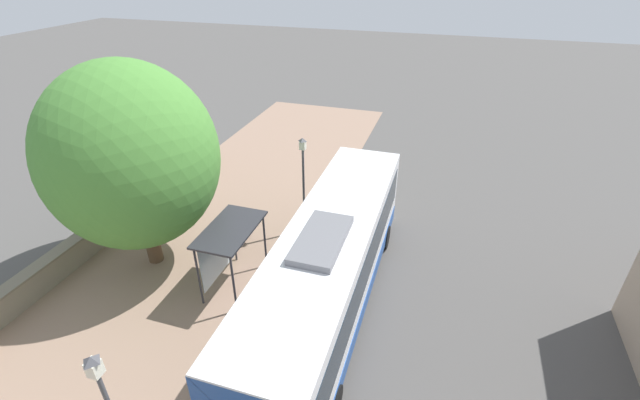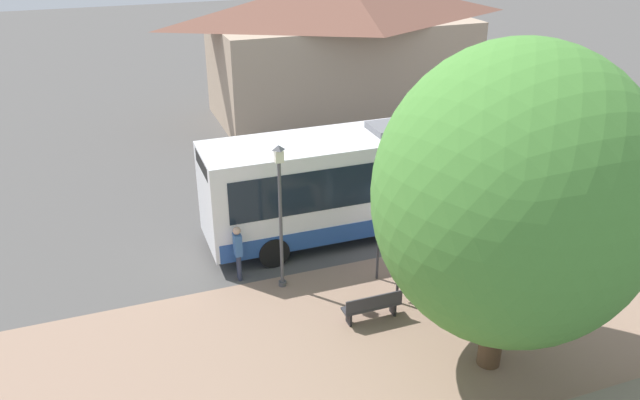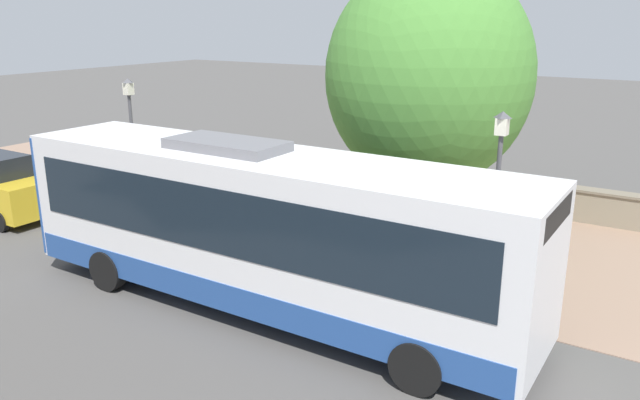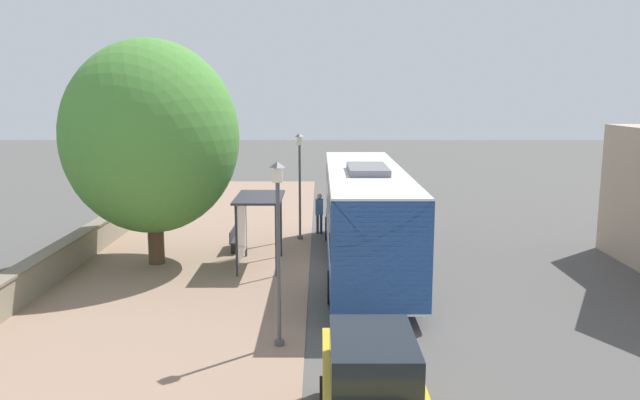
{
  "view_description": "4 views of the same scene",
  "coord_description": "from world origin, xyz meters",
  "px_view_note": "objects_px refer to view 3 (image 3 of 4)",
  "views": [
    {
      "loc": [
        4.99,
        -10.49,
        11.08
      ],
      "look_at": [
        0.54,
        3.73,
        2.32
      ],
      "focal_mm": 24.0,
      "sensor_mm": 36.0,
      "label": 1
    },
    {
      "loc": [
        -15.77,
        9.08,
        10.48
      ],
      "look_at": [
        0.15,
        3.21,
        2.36
      ],
      "focal_mm": 35.0,
      "sensor_mm": 36.0,
      "label": 2
    },
    {
      "loc": [
        12.23,
        8.27,
        6.4
      ],
      "look_at": [
        0.43,
        0.8,
        2.27
      ],
      "focal_mm": 35.0,
      "sensor_mm": 36.0,
      "label": 3
    },
    {
      "loc": [
        0.37,
        -21.36,
        6.25
      ],
      "look_at": [
        0.46,
        2.09,
        2.16
      ],
      "focal_mm": 35.0,
      "sensor_mm": 36.0,
      "label": 4
    }
  ],
  "objects_px": {
    "bench": "(451,245)",
    "bus": "(262,226)",
    "bus_shelter": "(358,182)",
    "street_lamp_near": "(133,140)",
    "street_lamp_far": "(496,199)",
    "shade_tree": "(428,76)",
    "pedestrian": "(533,294)"
  },
  "relations": [
    {
      "from": "street_lamp_near",
      "to": "shade_tree",
      "type": "xyz_separation_m",
      "value": [
        -4.99,
        7.52,
        1.93
      ]
    },
    {
      "from": "street_lamp_near",
      "to": "pedestrian",
      "type": "bearing_deg",
      "value": 85.5
    },
    {
      "from": "bench",
      "to": "street_lamp_near",
      "type": "distance_m",
      "value": 10.06
    },
    {
      "from": "pedestrian",
      "to": "street_lamp_far",
      "type": "bearing_deg",
      "value": -126.26
    },
    {
      "from": "bench",
      "to": "bus",
      "type": "bearing_deg",
      "value": -27.54
    },
    {
      "from": "bus",
      "to": "street_lamp_far",
      "type": "height_order",
      "value": "street_lamp_far"
    },
    {
      "from": "bus_shelter",
      "to": "street_lamp_near",
      "type": "distance_m",
      "value": 7.33
    },
    {
      "from": "shade_tree",
      "to": "street_lamp_near",
      "type": "bearing_deg",
      "value": -56.42
    },
    {
      "from": "bus",
      "to": "street_lamp_near",
      "type": "height_order",
      "value": "street_lamp_near"
    },
    {
      "from": "bus",
      "to": "street_lamp_near",
      "type": "distance_m",
      "value": 7.45
    },
    {
      "from": "bus",
      "to": "street_lamp_far",
      "type": "xyz_separation_m",
      "value": [
        -2.45,
        4.39,
        0.72
      ]
    },
    {
      "from": "street_lamp_near",
      "to": "bus",
      "type": "bearing_deg",
      "value": 69.43
    },
    {
      "from": "pedestrian",
      "to": "shade_tree",
      "type": "xyz_separation_m",
      "value": [
        -5.97,
        -4.94,
        3.58
      ]
    },
    {
      "from": "bus",
      "to": "shade_tree",
      "type": "bearing_deg",
      "value": 175.63
    },
    {
      "from": "street_lamp_near",
      "to": "street_lamp_far",
      "type": "height_order",
      "value": "street_lamp_near"
    },
    {
      "from": "shade_tree",
      "to": "bus_shelter",
      "type": "bearing_deg",
      "value": -5.19
    },
    {
      "from": "street_lamp_near",
      "to": "shade_tree",
      "type": "bearing_deg",
      "value": 123.58
    },
    {
      "from": "street_lamp_far",
      "to": "bus_shelter",
      "type": "bearing_deg",
      "value": -109.41
    },
    {
      "from": "bus",
      "to": "bus_shelter",
      "type": "bearing_deg",
      "value": 176.41
    },
    {
      "from": "bus",
      "to": "bus_shelter",
      "type": "xyz_separation_m",
      "value": [
        -3.91,
        0.25,
        0.16
      ]
    },
    {
      "from": "street_lamp_near",
      "to": "shade_tree",
      "type": "distance_m",
      "value": 9.23
    },
    {
      "from": "street_lamp_near",
      "to": "shade_tree",
      "type": "height_order",
      "value": "shade_tree"
    },
    {
      "from": "pedestrian",
      "to": "shade_tree",
      "type": "relative_size",
      "value": 0.22
    },
    {
      "from": "bus",
      "to": "bench",
      "type": "distance_m",
      "value": 5.78
    },
    {
      "from": "bus",
      "to": "pedestrian",
      "type": "relative_size",
      "value": 6.78
    },
    {
      "from": "bus",
      "to": "bus_shelter",
      "type": "height_order",
      "value": "bus"
    },
    {
      "from": "shade_tree",
      "to": "pedestrian",
      "type": "bearing_deg",
      "value": 39.59
    },
    {
      "from": "bus",
      "to": "street_lamp_near",
      "type": "relative_size",
      "value": 2.66
    },
    {
      "from": "bench",
      "to": "shade_tree",
      "type": "xyz_separation_m",
      "value": [
        -2.64,
        -2.0,
        4.17
      ]
    },
    {
      "from": "bus_shelter",
      "to": "pedestrian",
      "type": "xyz_separation_m",
      "value": [
        2.29,
        5.27,
        -1.05
      ]
    },
    {
      "from": "bus_shelter",
      "to": "street_lamp_far",
      "type": "distance_m",
      "value": 4.43
    },
    {
      "from": "bus_shelter",
      "to": "bench",
      "type": "relative_size",
      "value": 1.75
    }
  ]
}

